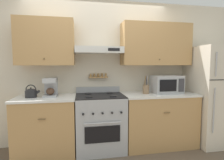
{
  "coord_description": "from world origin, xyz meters",
  "views": [
    {
      "loc": [
        -0.3,
        -2.48,
        1.42
      ],
      "look_at": [
        0.19,
        0.27,
        1.17
      ],
      "focal_mm": 28.0,
      "sensor_mm": 36.0,
      "label": 1
    }
  ],
  "objects": [
    {
      "name": "stove_range",
      "position": [
        -0.0,
        0.33,
        0.46
      ],
      "size": [
        0.78,
        0.67,
        1.02
      ],
      "color": "#ADAFB5",
      "rests_on": "ground_plane"
    },
    {
      "name": "microwave",
      "position": [
        1.17,
        0.34,
        1.07
      ],
      "size": [
        0.5,
        0.35,
        0.31
      ],
      "color": "#ADAFB5",
      "rests_on": "counter_right"
    },
    {
      "name": "wall_back",
      "position": [
        0.08,
        0.63,
        1.44
      ],
      "size": [
        5.2,
        0.46,
        2.55
      ],
      "color": "beige",
      "rests_on": "ground_plane"
    },
    {
      "name": "ground_plane",
      "position": [
        0.0,
        0.0,
        0.0
      ],
      "size": [
        16.0,
        16.0,
        0.0
      ],
      "primitive_type": "plane",
      "color": "brown"
    },
    {
      "name": "counter_left",
      "position": [
        -0.85,
        0.34,
        0.46
      ],
      "size": [
        0.91,
        0.67,
        0.92
      ],
      "color": "tan",
      "rests_on": "ground_plane"
    },
    {
      "name": "counter_right",
      "position": [
        1.02,
        0.34,
        0.46
      ],
      "size": [
        1.25,
        0.67,
        0.92
      ],
      "color": "tan",
      "rests_on": "ground_plane"
    },
    {
      "name": "tea_kettle",
      "position": [
        -1.06,
        0.33,
        0.99
      ],
      "size": [
        0.22,
        0.17,
        0.2
      ],
      "color": "#232326",
      "rests_on": "counter_left"
    },
    {
      "name": "refrigerator",
      "position": [
        2.05,
        0.27,
        0.86
      ],
      "size": [
        0.78,
        0.77,
        1.73
      ],
      "color": "beige",
      "rests_on": "ground_plane"
    },
    {
      "name": "utensil_crock",
      "position": [
        0.79,
        0.33,
        1.0
      ],
      "size": [
        0.11,
        0.11,
        0.31
      ],
      "color": "#8E7051",
      "rests_on": "counter_right"
    },
    {
      "name": "coffee_maker",
      "position": [
        -0.77,
        0.35,
        1.06
      ],
      "size": [
        0.19,
        0.24,
        0.29
      ],
      "color": "#ADAFB5",
      "rests_on": "counter_left"
    }
  ]
}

